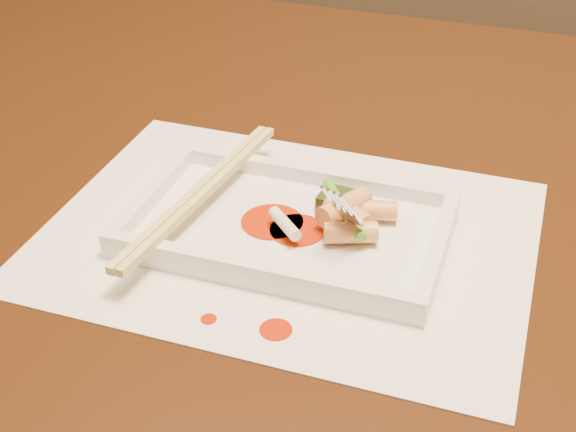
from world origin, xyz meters
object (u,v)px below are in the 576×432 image
(table, at_px, (235,250))
(fork, at_px, (381,152))
(placemat, at_px, (288,235))
(plate_base, at_px, (288,230))
(chopstick_a, at_px, (196,191))

(table, bearing_deg, fork, -24.95)
(placemat, relative_size, fork, 2.86)
(fork, bearing_deg, plate_base, -165.58)
(table, distance_m, plate_base, 0.17)
(chopstick_a, bearing_deg, fork, 6.75)
(placemat, bearing_deg, chopstick_a, 180.00)
(table, relative_size, placemat, 3.50)
(table, height_order, fork, fork)
(table, xyz_separation_m, chopstick_a, (0.01, -0.09, 0.13))
(plate_base, height_order, fork, fork)
(chopstick_a, height_order, fork, fork)
(fork, bearing_deg, table, 155.05)
(plate_base, relative_size, chopstick_a, 1.06)
(placemat, height_order, plate_base, plate_base)
(table, relative_size, plate_base, 5.38)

